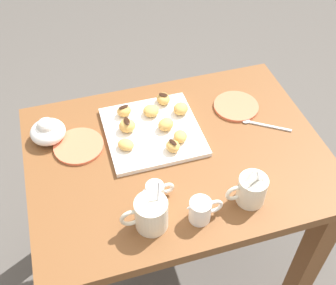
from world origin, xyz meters
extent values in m
plane|color=#514C47|center=(0.00, 0.00, 0.00)|extent=(8.00, 8.00, 0.00)
cube|color=brown|center=(0.00, 0.00, 0.72)|extent=(0.93, 0.70, 0.04)
cube|color=brown|center=(-0.41, -0.29, 0.35)|extent=(0.07, 0.07, 0.70)
cube|color=brown|center=(0.41, -0.29, 0.35)|extent=(0.07, 0.07, 0.70)
cube|color=brown|center=(-0.41, 0.29, 0.35)|extent=(0.07, 0.07, 0.70)
cube|color=white|center=(0.05, -0.10, 0.75)|extent=(0.30, 0.30, 0.02)
cylinder|color=silver|center=(-0.14, 0.23, 0.78)|extent=(0.08, 0.08, 0.09)
torus|color=silver|center=(-0.09, 0.23, 0.79)|extent=(0.06, 0.01, 0.06)
cylinder|color=#331E11|center=(-0.14, 0.23, 0.82)|extent=(0.07, 0.07, 0.01)
cylinder|color=silver|center=(-0.16, 0.23, 0.82)|extent=(0.04, 0.02, 0.11)
cylinder|color=silver|center=(0.14, 0.23, 0.79)|extent=(0.09, 0.09, 0.10)
torus|color=silver|center=(0.20, 0.23, 0.79)|extent=(0.06, 0.01, 0.06)
cylinder|color=#331E11|center=(0.14, 0.23, 0.83)|extent=(0.08, 0.08, 0.01)
cylinder|color=silver|center=(0.13, 0.23, 0.82)|extent=(0.03, 0.05, 0.12)
cylinder|color=white|center=(0.01, 0.25, 0.77)|extent=(0.06, 0.06, 0.07)
cone|color=white|center=(0.04, 0.25, 0.80)|extent=(0.02, 0.02, 0.02)
torus|color=white|center=(-0.03, 0.25, 0.78)|extent=(0.05, 0.01, 0.05)
cylinder|color=white|center=(0.01, 0.25, 0.80)|extent=(0.05, 0.05, 0.01)
ellipsoid|color=white|center=(0.38, -0.18, 0.77)|extent=(0.11, 0.11, 0.06)
sphere|color=silver|center=(0.38, -0.18, 0.79)|extent=(0.06, 0.06, 0.06)
ellipsoid|color=green|center=(0.39, -0.18, 0.81)|extent=(0.03, 0.02, 0.01)
cylinder|color=white|center=(0.11, 0.15, 0.77)|extent=(0.05, 0.05, 0.05)
cone|color=white|center=(0.14, 0.15, 0.78)|extent=(0.02, 0.02, 0.02)
torus|color=white|center=(0.08, 0.15, 0.77)|extent=(0.04, 0.01, 0.04)
cylinder|color=black|center=(0.11, 0.15, 0.79)|extent=(0.04, 0.04, 0.01)
cylinder|color=#E5704C|center=(-0.26, -0.14, 0.74)|extent=(0.16, 0.16, 0.01)
cylinder|color=#E5704C|center=(0.29, -0.11, 0.74)|extent=(0.16, 0.16, 0.01)
cube|color=silver|center=(-0.33, -0.02, 0.74)|extent=(0.13, 0.09, 0.00)
ellipsoid|color=silver|center=(-0.26, -0.06, 0.74)|extent=(0.03, 0.02, 0.01)
ellipsoid|color=#DBA351|center=(0.15, -0.05, 0.77)|extent=(0.07, 0.07, 0.03)
ellipsoid|color=#DBA351|center=(0.01, 0.00, 0.77)|extent=(0.05, 0.05, 0.03)
ellipsoid|color=black|center=(0.01, 0.00, 0.79)|extent=(0.03, 0.04, 0.00)
ellipsoid|color=#DBA351|center=(-0.02, -0.03, 0.77)|extent=(0.06, 0.06, 0.03)
ellipsoid|color=#DBA351|center=(-0.02, -0.22, 0.77)|extent=(0.05, 0.06, 0.03)
ellipsoid|color=black|center=(-0.02, -0.22, 0.79)|extent=(0.04, 0.03, 0.00)
ellipsoid|color=#DBA351|center=(0.12, -0.20, 0.77)|extent=(0.06, 0.06, 0.03)
ellipsoid|color=black|center=(0.12, -0.20, 0.79)|extent=(0.04, 0.02, 0.00)
ellipsoid|color=#DBA351|center=(-0.06, -0.16, 0.77)|extent=(0.07, 0.07, 0.04)
ellipsoid|color=#DBA351|center=(0.04, -0.18, 0.77)|extent=(0.07, 0.07, 0.03)
ellipsoid|color=#DBA351|center=(0.01, -0.10, 0.77)|extent=(0.07, 0.07, 0.04)
ellipsoid|color=#DBA351|center=(0.13, -0.13, 0.77)|extent=(0.06, 0.06, 0.04)
ellipsoid|color=black|center=(0.13, -0.13, 0.80)|extent=(0.02, 0.04, 0.00)
camera|label=1|loc=(0.28, 0.85, 1.73)|focal=45.70mm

